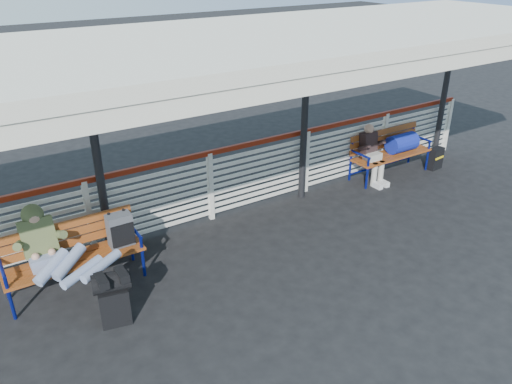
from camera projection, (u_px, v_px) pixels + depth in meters
ground at (275, 273)px, 7.09m from camera, size 60.00×60.00×0.00m
fence at (210, 183)px, 8.24m from camera, size 12.08×0.08×1.24m
canopy at (241, 45)px, 6.42m from camera, size 12.60×3.60×3.16m
luggage_stack at (113, 296)px, 5.98m from camera, size 0.48×0.34×0.73m
bench_left at (87, 243)px, 6.68m from camera, size 1.80×0.56×0.94m
bench_right at (396, 145)px, 10.00m from camera, size 1.80×0.56×0.92m
traveler_man at (66, 259)px, 6.22m from camera, size 0.94×1.64×0.77m
companion_person at (372, 153)px, 9.64m from camera, size 0.32×0.66×1.15m
suitcase_side at (435, 158)px, 10.38m from camera, size 0.35×0.23×0.45m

